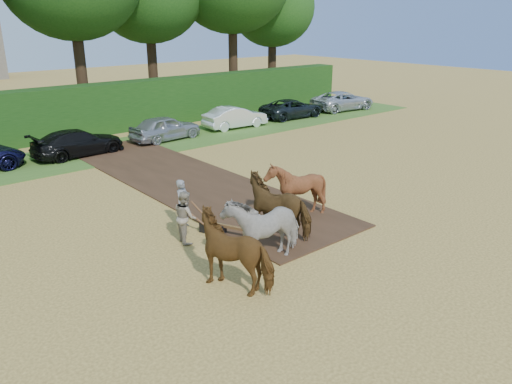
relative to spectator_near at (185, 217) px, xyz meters
name	(u,v)px	position (x,y,z in m)	size (l,w,h in m)	color
ground	(265,242)	(1.88, -1.70, -0.85)	(120.00, 120.00, 0.00)	gold
earth_strip	(186,180)	(3.38, 5.30, -0.82)	(4.50, 17.00, 0.05)	#472D1C
grass_verge	(89,155)	(1.88, 12.30, -0.83)	(50.00, 5.00, 0.03)	#38601E
hedgerow	(55,114)	(1.88, 16.80, 0.65)	(46.00, 1.60, 3.00)	#14380F
spectator_near	(185,217)	(0.00, 0.00, 0.00)	(0.82, 0.64, 1.69)	#B9AE91
plough_team	(269,215)	(1.87, -1.88, 0.16)	(6.72, 5.87, 2.04)	brown
parked_cars	(146,131)	(5.44, 12.64, -0.14)	(41.69, 3.22, 1.46)	silver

